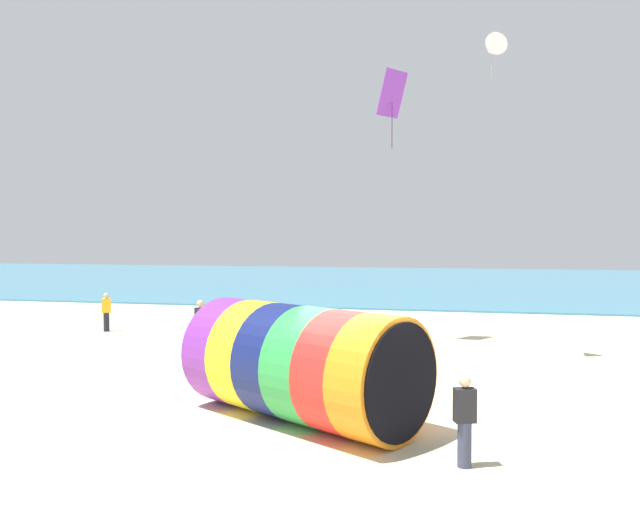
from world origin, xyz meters
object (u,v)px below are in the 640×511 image
(giant_inflatable_tube, at_px, (302,363))
(kite_purple_diamond, at_px, (392,94))
(kite_handler, at_px, (465,421))
(bystander_mid_beach, at_px, (201,326))
(kite_white_delta, at_px, (492,48))
(bystander_near_water, at_px, (106,312))

(giant_inflatable_tube, distance_m, kite_purple_diamond, 12.86)
(kite_handler, distance_m, bystander_mid_beach, 12.11)
(kite_handler, relative_size, bystander_mid_beach, 0.89)
(kite_purple_diamond, height_order, kite_white_delta, kite_white_delta)
(giant_inflatable_tube, xyz_separation_m, bystander_mid_beach, (-5.09, 6.63, -0.31))
(kite_purple_diamond, relative_size, kite_white_delta, 2.06)
(bystander_near_water, bearing_deg, kite_purple_diamond, -0.52)
(giant_inflatable_tube, relative_size, kite_handler, 3.62)
(kite_white_delta, height_order, bystander_mid_beach, kite_white_delta)
(giant_inflatable_tube, relative_size, kite_white_delta, 4.22)
(kite_handler, height_order, kite_white_delta, kite_white_delta)
(kite_purple_diamond, bearing_deg, bystander_near_water, 179.48)
(kite_handler, height_order, kite_purple_diamond, kite_purple_diamond)
(kite_purple_diamond, bearing_deg, kite_white_delta, -38.45)
(giant_inflatable_tube, distance_m, bystander_near_water, 14.83)
(bystander_near_water, relative_size, bystander_mid_beach, 0.88)
(bystander_near_water, bearing_deg, kite_white_delta, -10.44)
(kite_white_delta, bearing_deg, bystander_mid_beach, -174.98)
(kite_purple_diamond, bearing_deg, kite_handler, -78.83)
(kite_white_delta, distance_m, bystander_mid_beach, 12.98)
(bystander_mid_beach, bearing_deg, giant_inflatable_tube, -52.46)
(giant_inflatable_tube, height_order, kite_handler, giant_inflatable_tube)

